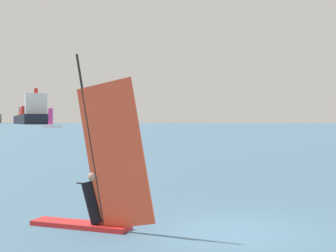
% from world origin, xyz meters
% --- Properties ---
extents(ground_plane, '(4000.00, 4000.00, 0.00)m').
position_xyz_m(ground_plane, '(0.00, 0.00, 0.00)').
color(ground_plane, '#476B84').
extents(windsurfer, '(2.12, 3.04, 4.46)m').
position_xyz_m(windsurfer, '(-2.51, 2.13, 1.09)').
color(windsurfer, red).
rests_on(windsurfer, ground_plane).
extents(cargo_ship, '(82.31, 219.04, 41.16)m').
position_xyz_m(cargo_ship, '(184.72, 546.90, 8.94)').
color(cargo_ship, black).
rests_on(cargo_ship, ground_plane).
extents(distant_headland, '(953.17, 456.07, 20.90)m').
position_xyz_m(distant_headland, '(570.00, 1229.31, 10.45)').
color(distant_headland, '#756B56').
rests_on(distant_headland, ground_plane).
extents(small_sailboat, '(7.75, 7.89, 10.48)m').
position_xyz_m(small_sailboat, '(72.09, 191.13, 0.91)').
color(small_sailboat, white).
rests_on(small_sailboat, ground_plane).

